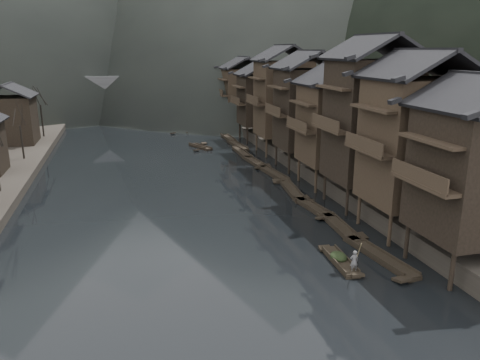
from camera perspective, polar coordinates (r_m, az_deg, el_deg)
name	(u,v)px	position (r m, az deg, el deg)	size (l,w,h in m)	color
water	(197,247)	(35.89, -5.31, -8.13)	(300.00, 300.00, 0.00)	black
right_bank	(360,130)	(83.84, 14.38, 5.93)	(40.00, 200.00, 1.80)	#2D2823
stilt_houses	(316,98)	(56.03, 9.20, 9.80)	(9.00, 67.60, 15.96)	black
moored_sampans	(264,167)	(58.26, 2.97, 1.54)	(2.60, 61.11, 0.47)	black
midriver_boats	(188,137)	(78.60, -6.32, 5.18)	(4.71, 20.69, 0.45)	black
stone_bridge	(142,93)	(105.00, -11.81, 10.30)	(40.00, 6.00, 9.00)	#4C4C4F
hero_sampan	(340,261)	(33.81, 12.09, -9.62)	(1.32, 5.11, 0.44)	black
cargo_heap	(339,252)	(33.76, 11.95, -8.59)	(1.12, 1.46, 0.67)	black
boatman	(354,258)	(32.02, 13.76, -9.23)	(0.57, 0.37, 1.55)	slate
bamboo_pole	(359,226)	(31.23, 14.36, -5.40)	(0.06, 0.06, 3.84)	#8C7A51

